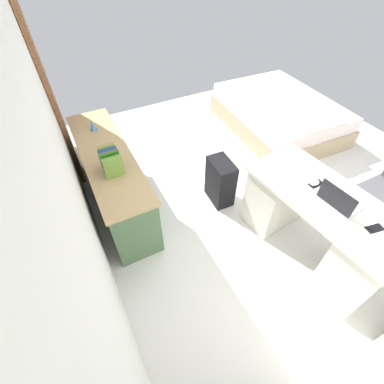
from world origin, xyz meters
TOP-DOWN VIEW (x-y plane):
  - ground_plane at (0.00, 0.00)m, footprint 5.08×5.08m
  - wall_back at (0.00, 2.04)m, footprint 4.04×0.10m
  - door_wooden at (1.47, 1.96)m, footprint 0.88×0.05m
  - desk at (-1.03, 0.13)m, footprint 1.49×0.79m
  - credenza at (0.50, 1.66)m, footprint 1.80×0.48m
  - bed at (0.90, -1.09)m, footprint 1.96×1.49m
  - suitcase_black at (-0.02, 0.56)m, footprint 0.37×0.24m
  - laptop at (-1.10, 0.14)m, footprint 0.33×0.25m
  - computer_mouse at (-0.84, 0.12)m, footprint 0.07×0.11m
  - cell_phone_near_laptop at (-1.42, 0.08)m, footprint 0.09×0.15m
  - cell_phone_by_mouse at (-0.85, 0.11)m, footprint 0.07×0.14m
  - book_row at (0.20, 1.66)m, footprint 0.23×0.17m
  - figurine_small at (0.96, 1.66)m, footprint 0.08×0.08m

SIDE VIEW (x-z plane):
  - ground_plane at x=0.00m, z-range 0.00..0.00m
  - bed at x=0.90m, z-range -0.05..0.53m
  - suitcase_black at x=-0.02m, z-range 0.00..0.56m
  - credenza at x=0.50m, z-range 0.00..0.74m
  - desk at x=-1.03m, z-range 0.02..0.78m
  - cell_phone_near_laptop at x=-1.42m, z-range 0.76..0.77m
  - cell_phone_by_mouse at x=-0.85m, z-range 0.76..0.77m
  - computer_mouse at x=-0.84m, z-range 0.76..0.79m
  - figurine_small at x=0.96m, z-range 0.74..0.85m
  - laptop at x=-1.10m, z-range 0.71..0.91m
  - book_row at x=0.20m, z-range 0.73..0.96m
  - door_wooden at x=1.47m, z-range 0.00..2.04m
  - wall_back at x=0.00m, z-range 0.00..2.54m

